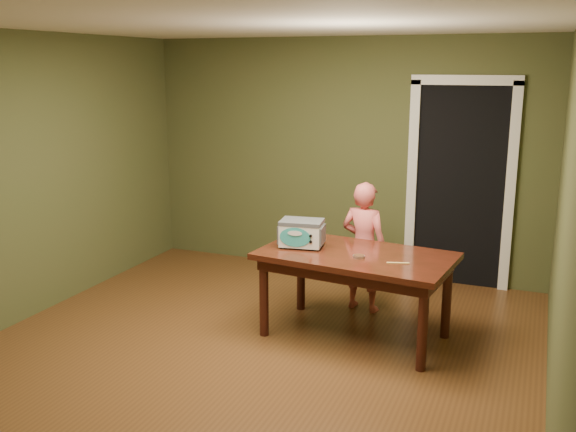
{
  "coord_description": "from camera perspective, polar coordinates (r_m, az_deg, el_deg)",
  "views": [
    {
      "loc": [
        2.09,
        -4.29,
        2.3
      ],
      "look_at": [
        -0.04,
        1.0,
        0.95
      ],
      "focal_mm": 40.0,
      "sensor_mm": 36.0,
      "label": 1
    }
  ],
  "objects": [
    {
      "name": "baking_pan",
      "position": [
        5.32,
        6.32,
        -3.58
      ],
      "size": [
        0.1,
        0.1,
        0.02
      ],
      "color": "silver",
      "rests_on": "dining_table"
    },
    {
      "name": "dining_table",
      "position": [
        5.47,
        6.04,
        -4.31
      ],
      "size": [
        1.69,
        1.07,
        0.75
      ],
      "rotation": [
        0.0,
        0.0,
        -0.11
      ],
      "color": "black",
      "rests_on": "floor"
    },
    {
      "name": "spatula",
      "position": [
        5.21,
        9.76,
        -4.14
      ],
      "size": [
        0.18,
        0.08,
        0.01
      ],
      "primitive_type": "cube",
      "rotation": [
        0.0,
        0.0,
        0.3
      ],
      "color": "#D8AF5E",
      "rests_on": "dining_table"
    },
    {
      "name": "child",
      "position": [
        6.11,
        6.76,
        -2.73
      ],
      "size": [
        0.5,
        0.37,
        1.24
      ],
      "primitive_type": "imported",
      "rotation": [
        0.0,
        0.0,
        2.97
      ],
      "color": "#DF5F5B",
      "rests_on": "floor"
    },
    {
      "name": "floor",
      "position": [
        5.3,
        -3.72,
        -12.43
      ],
      "size": [
        5.0,
        5.0,
        0.0
      ],
      "primitive_type": "plane",
      "color": "brown",
      "rests_on": "ground"
    },
    {
      "name": "toy_oven",
      "position": [
        5.57,
        1.22,
        -1.46
      ],
      "size": [
        0.42,
        0.31,
        0.24
      ],
      "rotation": [
        0.0,
        0.0,
        0.15
      ],
      "color": "#4C4F54",
      "rests_on": "dining_table"
    },
    {
      "name": "doorway",
      "position": [
        7.23,
        15.34,
        2.92
      ],
      "size": [
        1.1,
        0.66,
        2.25
      ],
      "color": "black",
      "rests_on": "ground"
    },
    {
      "name": "room_shell",
      "position": [
        4.81,
        -4.03,
        6.2
      ],
      "size": [
        4.52,
        5.02,
        2.61
      ],
      "color": "#474927",
      "rests_on": "ground"
    }
  ]
}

